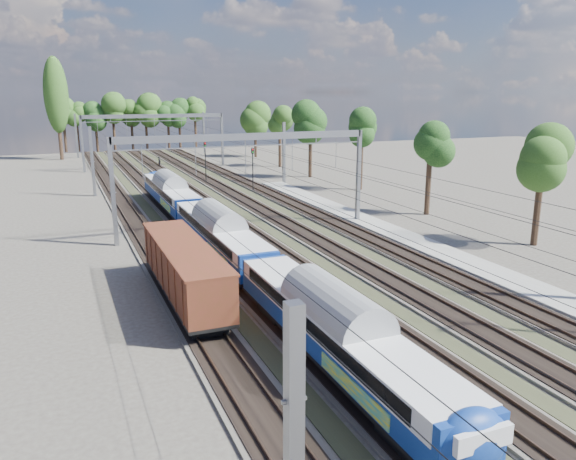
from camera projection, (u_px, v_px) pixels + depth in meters
name	position (u px, v px, depth m)	size (l,w,h in m)	color
ground	(464.00, 387.00, 24.45)	(220.00, 220.00, 0.00)	#47423A
track_bed	(206.00, 203.00, 64.81)	(21.00, 130.00, 0.34)	#47423A
platform	(421.00, 244.00, 46.82)	(3.00, 70.00, 0.30)	gray
catenary	(191.00, 142.00, 70.33)	(25.65, 130.00, 9.00)	slate
tree_belt	(176.00, 116.00, 108.67)	(39.30, 98.48, 12.18)	black
poplar	(56.00, 96.00, 104.18)	(4.40, 4.40, 19.04)	black
emu_train	(220.00, 229.00, 42.61)	(2.75, 58.29, 4.02)	black
freight_boxcar	(184.00, 269.00, 33.88)	(2.81, 13.58, 3.50)	black
worker	(159.00, 162.00, 96.59)	(0.64, 0.42, 1.74)	black
signal_near	(205.00, 157.00, 78.46)	(0.39, 0.36, 5.75)	black
signal_far	(253.00, 164.00, 72.03)	(0.35, 0.32, 5.56)	black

